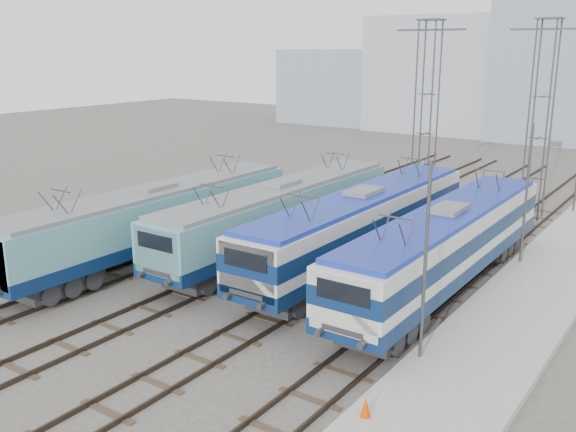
{
  "coord_description": "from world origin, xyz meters",
  "views": [
    {
      "loc": [
        16.16,
        -16.73,
        10.44
      ],
      "look_at": [
        -0.29,
        7.0,
        2.77
      ],
      "focal_mm": 40.0,
      "sensor_mm": 36.0,
      "label": 1
    }
  ],
  "objects_px": {
    "mast_front": "(425,267)",
    "safety_cone": "(366,407)",
    "catenary_tower_east": "(541,111)",
    "mast_mid": "(526,197)",
    "catenary_tower_west": "(426,108)",
    "locomotive_center_right": "(361,222)",
    "locomotive_far_right": "(445,243)",
    "locomotive_center_left": "(279,213)",
    "locomotive_far_left": "(153,218)"
  },
  "relations": [
    {
      "from": "locomotive_center_right",
      "to": "safety_cone",
      "type": "height_order",
      "value": "locomotive_center_right"
    },
    {
      "from": "mast_mid",
      "to": "safety_cone",
      "type": "distance_m",
      "value": 16.54
    },
    {
      "from": "locomotive_center_right",
      "to": "mast_mid",
      "type": "xyz_separation_m",
      "value": [
        6.35,
        4.54,
        1.2
      ]
    },
    {
      "from": "mast_mid",
      "to": "safety_cone",
      "type": "height_order",
      "value": "mast_mid"
    },
    {
      "from": "catenary_tower_east",
      "to": "catenary_tower_west",
      "type": "bearing_deg",
      "value": -162.9
    },
    {
      "from": "mast_mid",
      "to": "locomotive_far_left",
      "type": "bearing_deg",
      "value": -148.5
    },
    {
      "from": "locomotive_center_right",
      "to": "catenary_tower_west",
      "type": "height_order",
      "value": "catenary_tower_west"
    },
    {
      "from": "safety_cone",
      "to": "locomotive_far_right",
      "type": "bearing_deg",
      "value": 100.62
    },
    {
      "from": "locomotive_center_right",
      "to": "catenary_tower_west",
      "type": "xyz_separation_m",
      "value": [
        -2.25,
        12.54,
        4.34
      ]
    },
    {
      "from": "locomotive_far_left",
      "to": "catenary_tower_west",
      "type": "distance_m",
      "value": 19.18
    },
    {
      "from": "mast_front",
      "to": "locomotive_center_left",
      "type": "bearing_deg",
      "value": 146.94
    },
    {
      "from": "locomotive_center_right",
      "to": "catenary_tower_west",
      "type": "distance_m",
      "value": 13.46
    },
    {
      "from": "catenary_tower_east",
      "to": "mast_mid",
      "type": "height_order",
      "value": "catenary_tower_east"
    },
    {
      "from": "locomotive_center_left",
      "to": "locomotive_center_right",
      "type": "distance_m",
      "value": 4.52
    },
    {
      "from": "locomotive_center_left",
      "to": "catenary_tower_west",
      "type": "distance_m",
      "value": 13.86
    },
    {
      "from": "locomotive_far_left",
      "to": "locomotive_far_right",
      "type": "xyz_separation_m",
      "value": [
        13.5,
        4.1,
        0.06
      ]
    },
    {
      "from": "safety_cone",
      "to": "catenary_tower_east",
      "type": "bearing_deg",
      "value": 95.02
    },
    {
      "from": "catenary_tower_east",
      "to": "mast_front",
      "type": "bearing_deg",
      "value": -84.55
    },
    {
      "from": "locomotive_center_left",
      "to": "catenary_tower_west",
      "type": "height_order",
      "value": "catenary_tower_west"
    },
    {
      "from": "mast_mid",
      "to": "catenary_tower_west",
      "type": "bearing_deg",
      "value": 137.07
    },
    {
      "from": "locomotive_center_left",
      "to": "catenary_tower_east",
      "type": "relative_size",
      "value": 1.47
    },
    {
      "from": "locomotive_center_right",
      "to": "locomotive_center_left",
      "type": "bearing_deg",
      "value": -174.97
    },
    {
      "from": "safety_cone",
      "to": "catenary_tower_west",
      "type": "bearing_deg",
      "value": 109.94
    },
    {
      "from": "locomotive_far_left",
      "to": "catenary_tower_west",
      "type": "xyz_separation_m",
      "value": [
        6.75,
        17.41,
        4.42
      ]
    },
    {
      "from": "locomotive_far_left",
      "to": "locomotive_center_left",
      "type": "distance_m",
      "value": 6.34
    },
    {
      "from": "catenary_tower_east",
      "to": "mast_front",
      "type": "relative_size",
      "value": 1.71
    },
    {
      "from": "locomotive_center_left",
      "to": "catenary_tower_east",
      "type": "xyz_separation_m",
      "value": [
        8.75,
        14.94,
        4.44
      ]
    },
    {
      "from": "mast_mid",
      "to": "locomotive_far_right",
      "type": "bearing_deg",
      "value": -109.21
    },
    {
      "from": "catenary_tower_west",
      "to": "safety_cone",
      "type": "height_order",
      "value": "catenary_tower_west"
    },
    {
      "from": "locomotive_far_right",
      "to": "safety_cone",
      "type": "height_order",
      "value": "locomotive_far_right"
    },
    {
      "from": "locomotive_far_left",
      "to": "mast_mid",
      "type": "height_order",
      "value": "mast_mid"
    },
    {
      "from": "mast_front",
      "to": "safety_cone",
      "type": "height_order",
      "value": "mast_front"
    },
    {
      "from": "safety_cone",
      "to": "locomotive_center_left",
      "type": "bearing_deg",
      "value": 134.26
    },
    {
      "from": "catenary_tower_east",
      "to": "locomotive_center_left",
      "type": "bearing_deg",
      "value": -120.36
    },
    {
      "from": "locomotive_center_right",
      "to": "mast_front",
      "type": "xyz_separation_m",
      "value": [
        6.35,
        -7.46,
        1.2
      ]
    },
    {
      "from": "catenary_tower_east",
      "to": "mast_mid",
      "type": "xyz_separation_m",
      "value": [
        2.1,
        -10.0,
        -3.14
      ]
    },
    {
      "from": "locomotive_far_left",
      "to": "mast_front",
      "type": "height_order",
      "value": "mast_front"
    },
    {
      "from": "catenary_tower_west",
      "to": "mast_front",
      "type": "xyz_separation_m",
      "value": [
        8.6,
        -20.0,
        -3.14
      ]
    },
    {
      "from": "locomotive_far_left",
      "to": "mast_mid",
      "type": "distance_m",
      "value": 18.05
    },
    {
      "from": "catenary_tower_west",
      "to": "catenary_tower_east",
      "type": "height_order",
      "value": "same"
    },
    {
      "from": "locomotive_far_left",
      "to": "locomotive_center_left",
      "type": "height_order",
      "value": "locomotive_far_left"
    },
    {
      "from": "locomotive_far_left",
      "to": "catenary_tower_east",
      "type": "relative_size",
      "value": 1.49
    },
    {
      "from": "locomotive_far_left",
      "to": "mast_front",
      "type": "relative_size",
      "value": 2.55
    },
    {
      "from": "locomotive_far_left",
      "to": "safety_cone",
      "type": "relative_size",
      "value": 30.05
    },
    {
      "from": "mast_front",
      "to": "safety_cone",
      "type": "distance_m",
      "value": 5.18
    },
    {
      "from": "locomotive_center_right",
      "to": "locomotive_far_right",
      "type": "distance_m",
      "value": 4.57
    },
    {
      "from": "locomotive_center_left",
      "to": "safety_cone",
      "type": "xyz_separation_m",
      "value": [
        11.06,
        -11.35,
        -1.61
      ]
    },
    {
      "from": "locomotive_far_right",
      "to": "mast_mid",
      "type": "relative_size",
      "value": 2.55
    },
    {
      "from": "locomotive_center_left",
      "to": "mast_mid",
      "type": "relative_size",
      "value": 2.52
    },
    {
      "from": "catenary_tower_west",
      "to": "safety_cone",
      "type": "xyz_separation_m",
      "value": [
        8.81,
        -24.28,
        -6.05
      ]
    }
  ]
}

